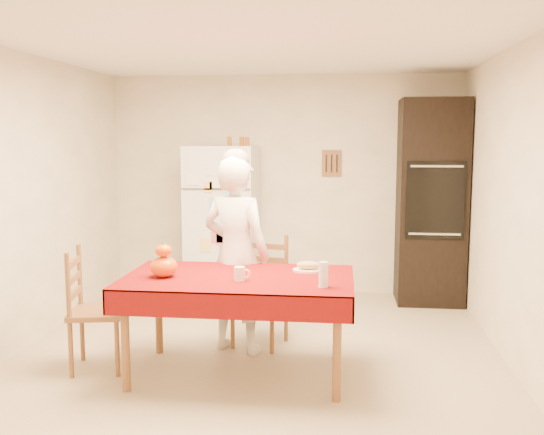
% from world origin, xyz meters
% --- Properties ---
extents(floor, '(4.50, 4.50, 0.00)m').
position_xyz_m(floor, '(0.00, 0.00, 0.00)').
color(floor, tan).
rests_on(floor, ground).
extents(room_shell, '(4.02, 4.52, 2.51)m').
position_xyz_m(room_shell, '(0.00, 0.00, 1.62)').
color(room_shell, '#F4E9CD').
rests_on(room_shell, ground).
extents(refrigerator, '(0.75, 0.74, 1.70)m').
position_xyz_m(refrigerator, '(-0.65, 1.88, 0.85)').
color(refrigerator, white).
rests_on(refrigerator, floor).
extents(oven_cabinet, '(0.70, 0.62, 2.20)m').
position_xyz_m(oven_cabinet, '(1.63, 1.93, 1.10)').
color(oven_cabinet, black).
rests_on(oven_cabinet, floor).
extents(dining_table, '(1.70, 1.00, 0.76)m').
position_xyz_m(dining_table, '(-0.08, -0.38, 0.69)').
color(dining_table, brown).
rests_on(dining_table, floor).
extents(chair_far, '(0.51, 0.49, 0.95)m').
position_xyz_m(chair_far, '(0.00, 0.37, 0.51)').
color(chair_far, brown).
rests_on(chair_far, floor).
extents(chair_left, '(0.47, 0.49, 0.95)m').
position_xyz_m(chair_left, '(-1.25, -0.39, 0.51)').
color(chair_left, brown).
rests_on(chair_left, floor).
extents(seated_woman, '(0.70, 0.57, 1.64)m').
position_xyz_m(seated_woman, '(-0.19, 0.15, 0.82)').
color(seated_woman, white).
rests_on(seated_woman, floor).
extents(coffee_mug, '(0.08, 0.08, 0.10)m').
position_xyz_m(coffee_mug, '(-0.05, -0.51, 0.81)').
color(coffee_mug, white).
rests_on(coffee_mug, dining_table).
extents(pumpkin_lower, '(0.20, 0.20, 0.15)m').
position_xyz_m(pumpkin_lower, '(-0.62, -0.46, 0.84)').
color(pumpkin_lower, '#C74E04').
rests_on(pumpkin_lower, dining_table).
extents(pumpkin_upper, '(0.12, 0.12, 0.09)m').
position_xyz_m(pumpkin_upper, '(-0.62, -0.46, 0.96)').
color(pumpkin_upper, red).
rests_on(pumpkin_upper, pumpkin_lower).
extents(wine_glass, '(0.07, 0.07, 0.18)m').
position_xyz_m(wine_glass, '(0.56, -0.63, 0.85)').
color(wine_glass, white).
rests_on(wine_glass, dining_table).
extents(bread_plate, '(0.24, 0.24, 0.02)m').
position_xyz_m(bread_plate, '(0.43, -0.15, 0.77)').
color(bread_plate, white).
rests_on(bread_plate, dining_table).
extents(bread_loaf, '(0.18, 0.10, 0.06)m').
position_xyz_m(bread_loaf, '(0.43, -0.15, 0.81)').
color(bread_loaf, '#AB7954').
rests_on(bread_loaf, bread_plate).
extents(spice_jar_left, '(0.05, 0.05, 0.10)m').
position_xyz_m(spice_jar_left, '(-0.57, 1.93, 1.75)').
color(spice_jar_left, '#8E5719').
rests_on(spice_jar_left, refrigerator).
extents(spice_jar_mid, '(0.05, 0.05, 0.10)m').
position_xyz_m(spice_jar_mid, '(-0.44, 1.93, 1.75)').
color(spice_jar_mid, '#91531A').
rests_on(spice_jar_mid, refrigerator).
extents(spice_jar_right, '(0.05, 0.05, 0.10)m').
position_xyz_m(spice_jar_right, '(-0.38, 1.93, 1.75)').
color(spice_jar_right, '#96511B').
rests_on(spice_jar_right, refrigerator).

